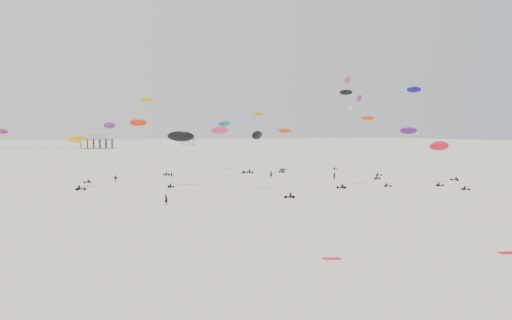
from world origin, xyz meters
name	(u,v)px	position (x,y,z in m)	size (l,w,h in m)	color
ground_plane	(151,162)	(0.00, 200.00, 0.00)	(900.00, 900.00, 0.00)	beige
pavilion_main	(97,142)	(-10.00, 350.00, 4.22)	(21.00, 13.00, 9.80)	brown
pavilion_small	(188,141)	(60.00, 380.00, 3.49)	(9.00, 7.00, 8.00)	brown
pier_fence	(10,148)	(-62.00, 350.00, 0.77)	(80.20, 0.20, 1.50)	black
rig_0	(0,145)	(-48.18, 144.34, 8.85)	(4.53, 12.72, 14.72)	black
rig_1	(156,128)	(-8.05, 145.09, 13.14)	(6.55, 16.99, 25.53)	black
rig_2	(370,134)	(45.25, 116.88, 11.44)	(9.44, 15.78, 20.68)	black
rig_3	(270,142)	(23.90, 136.68, 8.88)	(8.16, 6.66, 18.11)	black
rig_4	(442,150)	(49.58, 94.21, 7.98)	(8.90, 16.13, 16.55)	black
rig_5	(344,107)	(50.66, 139.44, 19.70)	(7.50, 4.87, 25.67)	black
rig_6	(224,136)	(13.51, 148.64, 10.75)	(8.84, 16.47, 18.41)	black
rig_7	(420,111)	(46.99, 99.03, 17.19)	(5.76, 14.76, 24.83)	black
rig_8	(142,130)	(-11.44, 148.44, 12.46)	(9.35, 14.32, 18.44)	black
rig_9	(265,149)	(4.60, 94.75, 8.69)	(4.07, 16.31, 17.07)	black
rig_10	(346,106)	(24.31, 95.83, 17.75)	(6.01, 5.54, 24.70)	black
rig_11	(362,136)	(45.47, 121.07, 10.99)	(5.63, 11.76, 20.30)	black
rig_12	(284,139)	(31.91, 144.11, 9.56)	(5.20, 5.17, 13.36)	black
rig_14	(78,150)	(-30.45, 115.21, 8.22)	(4.98, 8.06, 11.79)	black
rig_15	(180,140)	(-9.21, 110.49, 10.40)	(6.97, 5.37, 12.73)	black
rig_16	(229,135)	(14.72, 147.58, 11.12)	(4.47, 17.13, 19.80)	black
rig_17	(418,140)	(55.08, 109.29, 9.87)	(6.32, 17.90, 18.52)	black
rig_18	(365,116)	(29.07, 95.51, 15.62)	(7.99, 6.38, 20.59)	black
rig_19	(105,137)	(-23.34, 132.16, 10.87)	(8.80, 10.71, 15.93)	black
spectator_0	(166,205)	(-17.59, 84.98, 0.00)	(0.77, 0.53, 2.13)	black
spectator_1	(335,179)	(30.93, 111.50, 0.00)	(1.05, 0.61, 2.15)	black
spectator_2	(116,182)	(-21.62, 125.30, 0.00)	(1.19, 0.64, 2.02)	black
spectator_3	(271,178)	(17.72, 121.73, 0.00)	(0.77, 0.53, 2.12)	black
grounded_kite_a	(509,253)	(8.51, 38.90, 0.00)	(2.20, 0.90, 0.08)	red
grounded_kite_b	(332,259)	(-9.67, 43.62, 0.00)	(1.80, 0.70, 0.07)	red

